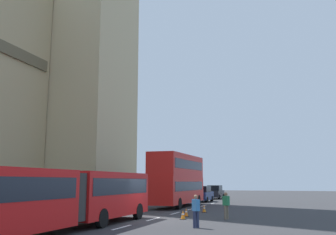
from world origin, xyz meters
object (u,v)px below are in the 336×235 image
(double_decker_bus, at_px, (178,178))
(pedestrian_near_cones, at_px, (196,210))
(traffic_cone_west, at_px, (183,215))
(articulated_bus, at_px, (62,195))
(traffic_cone_middle, at_px, (186,212))
(sedan_lead, at_px, (202,194))
(sedan_trailing, at_px, (215,192))
(pedestrian_by_kerb, at_px, (226,205))
(traffic_cone_east, at_px, (204,209))

(double_decker_bus, distance_m, pedestrian_near_cones, 16.42)
(double_decker_bus, distance_m, traffic_cone_west, 12.20)
(articulated_bus, distance_m, traffic_cone_middle, 10.27)
(sedan_lead, relative_size, traffic_cone_west, 7.59)
(sedan_trailing, height_order, pedestrian_by_kerb, sedan_trailing)
(articulated_bus, relative_size, pedestrian_by_kerb, 9.56)
(traffic_cone_middle, height_order, traffic_cone_east, same)
(pedestrian_by_kerb, bearing_deg, sedan_lead, 17.75)
(articulated_bus, bearing_deg, pedestrian_near_cones, -57.74)
(traffic_cone_east, distance_m, pedestrian_near_cones, 9.96)
(pedestrian_near_cones, bearing_deg, pedestrian_by_kerb, -8.32)
(articulated_bus, bearing_deg, sedan_lead, -0.42)
(traffic_cone_west, relative_size, pedestrian_near_cones, 0.34)
(articulated_bus, distance_m, pedestrian_by_kerb, 10.75)
(pedestrian_near_cones, xyz_separation_m, pedestrian_by_kerb, (4.93, -0.72, 0.00))
(traffic_cone_middle, bearing_deg, traffic_cone_west, -169.73)
(pedestrian_by_kerb, bearing_deg, pedestrian_near_cones, 171.68)
(traffic_cone_middle, height_order, pedestrian_by_kerb, pedestrian_by_kerb)
(traffic_cone_middle, relative_size, traffic_cone_east, 1.00)
(traffic_cone_middle, distance_m, pedestrian_by_kerb, 3.17)
(sedan_lead, bearing_deg, pedestrian_by_kerb, -162.25)
(sedan_trailing, bearing_deg, pedestrian_by_kerb, -166.98)
(traffic_cone_east, bearing_deg, articulated_bus, 163.89)
(sedan_lead, distance_m, traffic_cone_east, 15.17)
(traffic_cone_east, bearing_deg, traffic_cone_middle, 174.64)
(articulated_bus, relative_size, sedan_lead, 3.67)
(sedan_trailing, xyz_separation_m, traffic_cone_west, (-28.48, -3.76, -0.63))
(traffic_cone_west, bearing_deg, traffic_cone_middle, 10.27)
(double_decker_bus, distance_m, sedan_trailing, 17.26)
(articulated_bus, xyz_separation_m, traffic_cone_west, (7.59, -3.86, -1.46))
(double_decker_bus, distance_m, sedan_lead, 9.36)
(articulated_bus, xyz_separation_m, sedan_lead, (28.09, -0.20, -0.83))
(pedestrian_by_kerb, bearing_deg, sedan_trailing, 13.02)
(articulated_bus, height_order, double_decker_bus, double_decker_bus)
(pedestrian_near_cones, height_order, pedestrian_by_kerb, same)
(pedestrian_near_cones, bearing_deg, traffic_cone_west, 25.33)
(traffic_cone_east, bearing_deg, sedan_lead, 13.99)
(articulated_bus, height_order, traffic_cone_middle, articulated_bus)
(traffic_cone_east, height_order, pedestrian_by_kerb, pedestrian_by_kerb)
(sedan_trailing, bearing_deg, traffic_cone_west, -172.47)
(sedan_lead, xyz_separation_m, traffic_cone_west, (-20.50, -3.66, -0.63))
(articulated_bus, relative_size, traffic_cone_middle, 27.86)
(pedestrian_by_kerb, bearing_deg, double_decker_bus, 31.98)
(articulated_bus, height_order, sedan_lead, articulated_bus)
(sedan_lead, bearing_deg, traffic_cone_west, -169.89)
(traffic_cone_east, relative_size, pedestrian_by_kerb, 0.34)
(sedan_trailing, xyz_separation_m, pedestrian_near_cones, (-32.45, -5.64, -0.00))
(double_decker_bus, relative_size, pedestrian_by_kerb, 6.25)
(articulated_bus, bearing_deg, sedan_trailing, -0.15)
(pedestrian_near_cones, bearing_deg, articulated_bus, 122.26)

